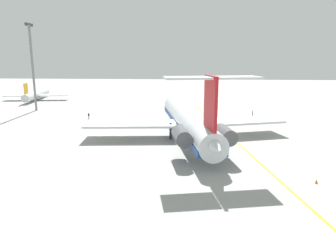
{
  "coord_description": "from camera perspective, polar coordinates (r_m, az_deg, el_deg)",
  "views": [
    {
      "loc": [
        -66.69,
        6.77,
        16.71
      ],
      "look_at": [
        -2.92,
        11.39,
        3.32
      ],
      "focal_mm": 32.79,
      "sensor_mm": 36.0,
      "label": 1
    }
  ],
  "objects": [
    {
      "name": "airliner_mid_right",
      "position": [
        133.71,
        -23.18,
        4.65
      ],
      "size": [
        25.26,
        25.07,
        7.55
      ],
      "rotation": [
        0.0,
        0.0,
        0.14
      ],
      "color": "silver",
      "rests_on": "ground"
    },
    {
      "name": "light_mast",
      "position": [
        106.32,
        -23.9,
        9.75
      ],
      "size": [
        4.0,
        0.7,
        26.95
      ],
      "color": "slate",
      "rests_on": "ground"
    },
    {
      "name": "main_jetliner",
      "position": [
        63.74,
        3.74,
        0.17
      ],
      "size": [
        48.29,
        43.0,
        14.15
      ],
      "rotation": [
        0.0,
        0.0,
        0.2
      ],
      "color": "silver",
      "rests_on": "ground"
    },
    {
      "name": "taxiway_centreline",
      "position": [
        66.51,
        11.69,
        -2.97
      ],
      "size": [
        84.88,
        13.82,
        0.01
      ],
      "primitive_type": "cube",
      "rotation": [
        0.0,
        0.0,
        0.16
      ],
      "color": "gold",
      "rests_on": "ground"
    },
    {
      "name": "ground_crew_near_nose",
      "position": [
        87.44,
        -14.53,
        1.16
      ],
      "size": [
        0.28,
        0.43,
        1.74
      ],
      "rotation": [
        0.0,
        0.0,
        3.36
      ],
      "color": "black",
      "rests_on": "ground"
    },
    {
      "name": "ground",
      "position": [
        69.08,
        9.65,
        -2.34
      ],
      "size": [
        345.64,
        345.64,
        0.0
      ],
      "primitive_type": "plane",
      "color": "#9E9E99"
    },
    {
      "name": "safety_cone_wingtip",
      "position": [
        46.77,
        25.88,
        -9.99
      ],
      "size": [
        0.4,
        0.4,
        0.55
      ],
      "primitive_type": "cone",
      "color": "#EA590F",
      "rests_on": "ground"
    },
    {
      "name": "ground_crew_near_tail",
      "position": [
        92.72,
        15.44,
        1.69
      ],
      "size": [
        0.41,
        0.27,
        1.7
      ],
      "rotation": [
        0.0,
        0.0,
        5.1
      ],
      "color": "black",
      "rests_on": "ground"
    }
  ]
}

